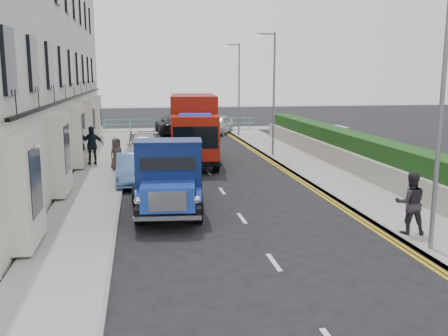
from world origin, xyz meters
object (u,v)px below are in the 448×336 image
parked_car_front (158,177)px  lamp_near (437,102)px  lamp_far (238,84)px  lamp_mid (272,87)px  bedford_lorry (169,182)px  red_lorry (194,127)px

parked_car_front → lamp_near: bearing=-42.2°
lamp_far → lamp_mid: bearing=-90.0°
bedford_lorry → parked_car_front: (-0.27, 3.11, -0.46)m
bedford_lorry → parked_car_front: 3.16m
lamp_near → parked_car_front: bearing=131.0°
bedford_lorry → parked_car_front: size_ratio=1.32×
bedford_lorry → parked_car_front: bedford_lorry is taller
lamp_near → bedford_lorry: bearing=144.2°
red_lorry → parked_car_front: bearing=-102.3°
lamp_near → bedford_lorry: size_ratio=1.26×
lamp_near → lamp_mid: bearing=90.0°
lamp_near → red_lorry: bearing=107.0°
lamp_mid → lamp_far: size_ratio=1.00×
lamp_near → red_lorry: (-4.56, 14.92, -2.08)m
lamp_mid → parked_car_front: 11.13m
lamp_near → lamp_far: (0.00, 26.00, 0.00)m
bedford_lorry → red_lorry: bearing=84.2°
lamp_mid → red_lorry: size_ratio=0.99×
bedford_lorry → lamp_far: bearing=78.0°
lamp_mid → red_lorry: (-4.56, -1.08, -2.08)m
bedford_lorry → lamp_mid: bearing=65.1°
bedford_lorry → lamp_near: bearing=-30.8°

